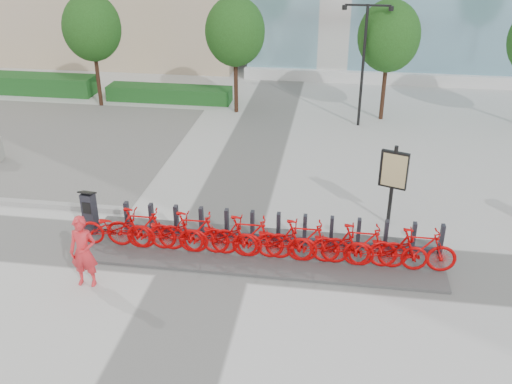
# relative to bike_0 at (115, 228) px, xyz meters

# --- Properties ---
(ground) EXTENTS (120.00, 120.00, 0.00)m
(ground) POSITION_rel_bike_0_xyz_m (2.60, 0.05, -0.60)
(ground) COLOR #BEBEBE
(gravel_patch) EXTENTS (14.00, 14.00, 0.00)m
(gravel_patch) POSITION_rel_bike_0_xyz_m (-7.40, 7.05, -0.60)
(gravel_patch) COLOR #504E46
(gravel_patch) RESTS_ON ground
(hedge_a) EXTENTS (10.00, 1.40, 0.90)m
(hedge_a) POSITION_rel_bike_0_xyz_m (-11.40, 13.55, -0.15)
(hedge_a) COLOR #16501B
(hedge_a) RESTS_ON ground
(hedge_b) EXTENTS (6.00, 1.20, 0.70)m
(hedge_b) POSITION_rel_bike_0_xyz_m (-2.40, 13.25, -0.25)
(hedge_b) COLOR #16501B
(hedge_b) RESTS_ON ground
(tree_0) EXTENTS (2.60, 2.60, 5.10)m
(tree_0) POSITION_rel_bike_0_xyz_m (-5.40, 12.05, 2.99)
(tree_0) COLOR #432919
(tree_0) RESTS_ON ground
(tree_1) EXTENTS (2.60, 2.60, 5.10)m
(tree_1) POSITION_rel_bike_0_xyz_m (1.10, 12.05, 2.99)
(tree_1) COLOR #432919
(tree_1) RESTS_ON ground
(tree_2) EXTENTS (2.60, 2.60, 5.10)m
(tree_2) POSITION_rel_bike_0_xyz_m (7.60, 12.05, 2.99)
(tree_2) COLOR #432919
(tree_2) RESTS_ON ground
(streetlamp) EXTENTS (2.00, 0.20, 5.00)m
(streetlamp) POSITION_rel_bike_0_xyz_m (6.60, 11.05, 2.53)
(streetlamp) COLOR black
(streetlamp) RESTS_ON ground
(dock_pad) EXTENTS (9.60, 2.40, 0.08)m
(dock_pad) POSITION_rel_bike_0_xyz_m (3.90, 0.35, -0.56)
(dock_pad) COLOR #484848
(dock_pad) RESTS_ON ground
(dock_rail_posts) EXTENTS (8.74, 0.50, 0.85)m
(dock_rail_posts) POSITION_rel_bike_0_xyz_m (4.32, 0.82, -0.10)
(dock_rail_posts) COLOR #24242D
(dock_rail_posts) RESTS_ON dock_pad
(bike_0) EXTENTS (2.00, 0.70, 1.05)m
(bike_0) POSITION_rel_bike_0_xyz_m (0.00, 0.00, 0.00)
(bike_0) COLOR #B70203
(bike_0) RESTS_ON dock_pad
(bike_1) EXTENTS (1.94, 0.55, 1.16)m
(bike_1) POSITION_rel_bike_0_xyz_m (0.72, 0.00, 0.06)
(bike_1) COLOR #B70203
(bike_1) RESTS_ON dock_pad
(bike_2) EXTENTS (2.00, 0.70, 1.05)m
(bike_2) POSITION_rel_bike_0_xyz_m (1.44, 0.00, 0.00)
(bike_2) COLOR #B70203
(bike_2) RESTS_ON dock_pad
(bike_3) EXTENTS (1.94, 0.55, 1.16)m
(bike_3) POSITION_rel_bike_0_xyz_m (2.16, 0.00, 0.06)
(bike_3) COLOR #B70203
(bike_3) RESTS_ON dock_pad
(bike_4) EXTENTS (2.00, 0.70, 1.05)m
(bike_4) POSITION_rel_bike_0_xyz_m (2.88, 0.00, 0.00)
(bike_4) COLOR #B70203
(bike_4) RESTS_ON dock_pad
(bike_5) EXTENTS (1.94, 0.55, 1.16)m
(bike_5) POSITION_rel_bike_0_xyz_m (3.60, 0.00, 0.06)
(bike_5) COLOR #B70203
(bike_5) RESTS_ON dock_pad
(bike_6) EXTENTS (2.00, 0.70, 1.05)m
(bike_6) POSITION_rel_bike_0_xyz_m (4.32, 0.00, 0.00)
(bike_6) COLOR #B70203
(bike_6) RESTS_ON dock_pad
(bike_7) EXTENTS (1.94, 0.55, 1.16)m
(bike_7) POSITION_rel_bike_0_xyz_m (5.04, 0.00, 0.06)
(bike_7) COLOR #B70203
(bike_7) RESTS_ON dock_pad
(bike_8) EXTENTS (2.00, 0.70, 1.05)m
(bike_8) POSITION_rel_bike_0_xyz_m (5.76, 0.00, 0.00)
(bike_8) COLOR #B70203
(bike_8) RESTS_ON dock_pad
(bike_9) EXTENTS (1.94, 0.55, 1.16)m
(bike_9) POSITION_rel_bike_0_xyz_m (6.48, 0.00, 0.06)
(bike_9) COLOR #B70203
(bike_9) RESTS_ON dock_pad
(bike_10) EXTENTS (2.00, 0.70, 1.05)m
(bike_10) POSITION_rel_bike_0_xyz_m (7.20, 0.00, 0.00)
(bike_10) COLOR #B70203
(bike_10) RESTS_ON dock_pad
(bike_11) EXTENTS (1.94, 0.55, 1.16)m
(bike_11) POSITION_rel_bike_0_xyz_m (7.92, 0.00, 0.06)
(bike_11) COLOR #B70203
(bike_11) RESTS_ON dock_pad
(kiosk) EXTENTS (0.45, 0.39, 1.33)m
(kiosk) POSITION_rel_bike_0_xyz_m (-0.94, 0.56, 0.11)
(kiosk) COLOR #24242D
(kiosk) RESTS_ON dock_pad
(worker_red) EXTENTS (0.69, 0.47, 1.85)m
(worker_red) POSITION_rel_bike_0_xyz_m (-0.09, -1.72, 0.32)
(worker_red) COLOR red
(worker_red) RESTS_ON ground
(map_sign) EXTENTS (0.79, 0.38, 2.44)m
(map_sign) POSITION_rel_bike_0_xyz_m (7.39, 2.49, 1.01)
(map_sign) COLOR black
(map_sign) RESTS_ON ground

